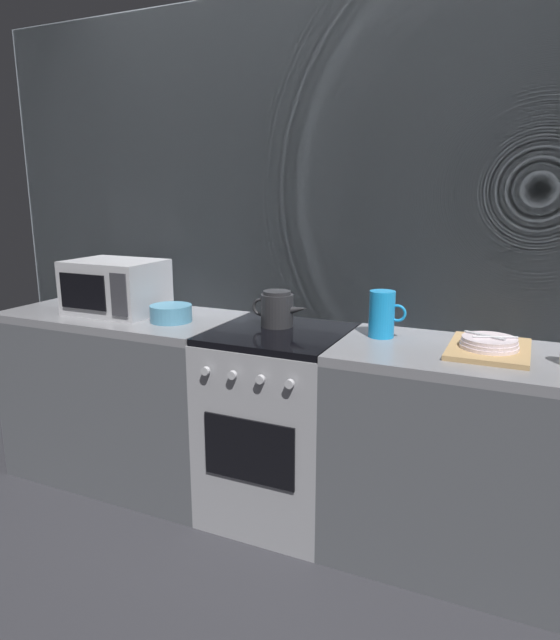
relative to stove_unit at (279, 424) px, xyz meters
The scene contains 10 objects.
ground_plane 0.45m from the stove_unit, 90.00° to the left, with size 8.00×8.00×0.00m, color #2D2D33.
back_wall 0.82m from the stove_unit, 90.00° to the left, with size 3.60×0.05×2.40m.
counter_left 0.90m from the stove_unit, behind, with size 1.20×0.60×0.90m.
stove_unit is the anchor object (origin of this frame).
counter_right 0.90m from the stove_unit, ahead, with size 1.20×0.60×0.90m.
microwave 1.09m from the stove_unit, behind, with size 0.46×0.35×0.27m.
kettle 0.54m from the stove_unit, 119.03° to the left, with size 0.28×0.15×0.17m.
mixing_bowl 0.74m from the stove_unit, behind, with size 0.20×0.20×0.08m, color teal.
pitcher 0.71m from the stove_unit, 11.26° to the left, with size 0.16×0.11×0.20m.
dish_pile 1.01m from the stove_unit, ahead, with size 0.30×0.40×0.07m.
Camera 1 is at (1.01, -2.20, 1.52)m, focal length 31.25 mm.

